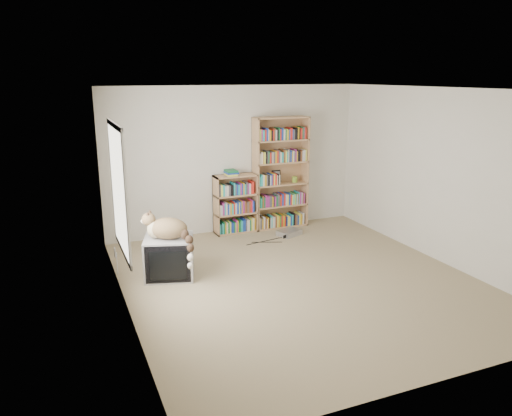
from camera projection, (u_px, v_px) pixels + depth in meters
name	position (u px, v px, depth m)	size (l,w,h in m)	color
floor	(300.00, 281.00, 6.67)	(4.50, 5.00, 0.01)	tan
wall_back	(235.00, 160.00, 8.58)	(4.50, 0.02, 2.50)	silver
wall_front	(443.00, 252.00, 4.11)	(4.50, 0.02, 2.50)	silver
wall_left	(121.00, 207.00, 5.51)	(0.02, 5.00, 2.50)	silver
wall_right	(441.00, 176.00, 7.17)	(0.02, 5.00, 2.50)	silver
ceiling	(304.00, 89.00, 6.02)	(4.50, 5.00, 0.02)	white
window	(119.00, 190.00, 5.66)	(0.02, 1.22, 1.52)	white
crt_tv	(169.00, 257.00, 6.76)	(0.78, 0.74, 0.56)	#9D9D9F
cat	(171.00, 232.00, 6.56)	(0.69, 0.80, 0.63)	#3A2917
bookcase_tall	(280.00, 176.00, 8.83)	(0.98, 0.30, 1.97)	#A57752
bookcase_short	(235.00, 206.00, 8.63)	(0.74, 0.30, 1.01)	#A57752
book_stack	(230.00, 173.00, 8.44)	(0.21, 0.28, 0.09)	red
green_mug	(294.00, 179.00, 8.93)	(0.10, 0.10, 0.11)	#7EA52F
framed_print	(276.00, 176.00, 8.89)	(0.17, 0.01, 0.22)	black
dvd_player	(289.00, 233.00, 8.56)	(0.39, 0.28, 0.09)	#B0B0B5
wall_outlet	(115.00, 252.00, 6.80)	(0.01, 0.08, 0.13)	silver
floor_cables	(257.00, 242.00, 8.22)	(1.20, 0.70, 0.01)	black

